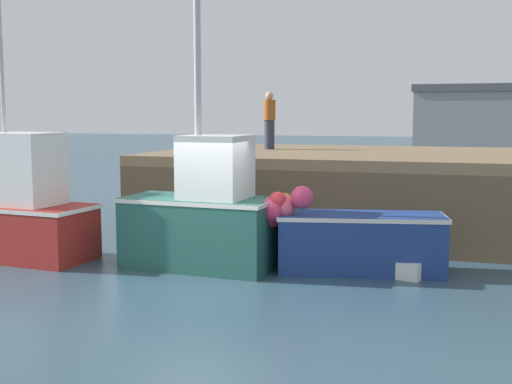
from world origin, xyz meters
The scene contains 8 objects.
ground centered at (0.00, 0.00, -0.05)m, with size 120.00×160.00×0.10m.
pier centered at (1.33, 5.98, 1.65)m, with size 9.29×6.89×2.03m.
fishing_boat_near_left centered at (-4.48, 0.77, 0.97)m, with size 3.84×1.72×5.60m.
fishing_boat_near_right centered at (-0.32, 1.11, 1.04)m, with size 3.04×1.55×5.77m.
fishing_boat_mid centered at (2.52, 1.66, 0.67)m, with size 3.54×1.77×1.69m.
rowboat centered at (3.14, 1.76, 0.16)m, with size 1.72×1.17×0.36m.
dockworker centered at (-0.72, 7.07, 2.84)m, with size 0.34×0.34×1.61m.
warehouse centered at (4.97, 38.89, 2.55)m, with size 7.85×6.67×5.06m.
Camera 1 is at (4.47, -10.58, 3.01)m, focal length 45.69 mm.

